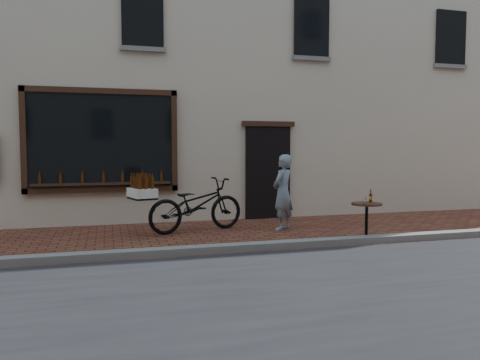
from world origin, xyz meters
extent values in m
plane|color=#58271C|center=(0.00, 0.00, 0.00)|extent=(90.00, 90.00, 0.00)
cube|color=slate|center=(0.00, 0.20, 0.06)|extent=(90.00, 0.25, 0.12)
cube|color=beige|center=(0.00, 6.50, 5.00)|extent=(28.00, 6.00, 10.00)
cube|color=black|center=(-1.90, 3.45, 1.85)|extent=(3.00, 0.06, 2.00)
cube|color=black|center=(-1.90, 3.43, 2.91)|extent=(3.24, 0.10, 0.12)
cube|color=black|center=(-1.90, 3.43, 0.79)|extent=(3.24, 0.10, 0.12)
cube|color=black|center=(-3.46, 3.43, 1.85)|extent=(0.12, 0.10, 2.24)
cube|color=black|center=(-0.34, 3.43, 1.85)|extent=(0.12, 0.10, 2.24)
cube|color=black|center=(-1.90, 3.38, 0.92)|extent=(2.90, 0.16, 0.05)
cube|color=black|center=(1.90, 3.46, 1.10)|extent=(1.10, 0.10, 2.20)
cube|color=black|center=(1.90, 3.43, 2.26)|extent=(1.30, 0.10, 0.12)
cylinder|color=#3D1C07|center=(-3.15, 3.38, 1.04)|extent=(0.06, 0.06, 0.19)
cylinder|color=#3D1C07|center=(-2.73, 3.38, 1.04)|extent=(0.06, 0.06, 0.19)
cylinder|color=#3D1C07|center=(-2.32, 3.38, 1.04)|extent=(0.06, 0.06, 0.19)
cylinder|color=#3D1C07|center=(-1.90, 3.38, 1.04)|extent=(0.06, 0.06, 0.19)
cylinder|color=#3D1C07|center=(-1.48, 3.38, 1.04)|extent=(0.06, 0.06, 0.19)
cylinder|color=#3D1C07|center=(-1.07, 3.38, 1.04)|extent=(0.06, 0.06, 0.19)
cylinder|color=#3D1C07|center=(-0.65, 3.38, 1.04)|extent=(0.06, 0.06, 0.19)
cube|color=black|center=(-1.00, 3.46, 4.60)|extent=(0.90, 0.06, 1.40)
cube|color=black|center=(3.00, 3.46, 4.60)|extent=(0.90, 0.06, 1.40)
cube|color=black|center=(7.00, 3.46, 4.60)|extent=(0.90, 0.06, 1.40)
imported|color=black|center=(-0.08, 2.18, 0.54)|extent=(2.18, 1.26, 1.08)
cube|color=black|center=(-1.17, 1.87, 0.74)|extent=(0.55, 0.67, 0.04)
cube|color=white|center=(-1.17, 1.87, 0.85)|extent=(0.56, 0.69, 0.17)
cylinder|color=#3D1C07|center=(-1.00, 1.69, 1.04)|extent=(0.07, 0.07, 0.23)
cylinder|color=#3D1C07|center=(-1.11, 1.66, 1.04)|extent=(0.07, 0.07, 0.23)
cylinder|color=#3D1C07|center=(-1.23, 1.63, 1.04)|extent=(0.07, 0.07, 0.23)
cylinder|color=#3D1C07|center=(-1.04, 1.83, 1.04)|extent=(0.07, 0.07, 0.23)
cylinder|color=#3D1C07|center=(-1.15, 1.80, 1.04)|extent=(0.07, 0.07, 0.23)
cylinder|color=#3D1C07|center=(-1.27, 1.77, 1.04)|extent=(0.07, 0.07, 0.23)
cylinder|color=#3D1C07|center=(-1.08, 1.97, 1.04)|extent=(0.07, 0.07, 0.23)
cylinder|color=#3D1C07|center=(-1.19, 1.94, 1.04)|extent=(0.07, 0.07, 0.23)
cylinder|color=#3D1C07|center=(-1.31, 1.90, 1.04)|extent=(0.07, 0.07, 0.23)
cylinder|color=#3D1C07|center=(-1.12, 2.11, 1.04)|extent=(0.07, 0.07, 0.23)
cylinder|color=#3D1C07|center=(-1.23, 2.08, 1.04)|extent=(0.07, 0.07, 0.23)
cylinder|color=#3D1C07|center=(-1.35, 2.04, 1.04)|extent=(0.07, 0.07, 0.23)
cylinder|color=black|center=(2.71, 0.35, 0.01)|extent=(0.40, 0.40, 0.03)
cylinder|color=black|center=(2.71, 0.35, 0.35)|extent=(0.05, 0.05, 0.64)
cylinder|color=#321B10|center=(2.71, 0.35, 0.68)|extent=(0.55, 0.55, 0.04)
cylinder|color=gold|center=(2.82, 0.40, 0.78)|extent=(0.06, 0.06, 0.05)
cylinder|color=white|center=(2.62, 0.29, 0.76)|extent=(0.07, 0.07, 0.12)
imported|color=gray|center=(1.68, 1.89, 0.78)|extent=(0.68, 0.65, 1.56)
camera|label=1|loc=(-1.79, -7.11, 1.70)|focal=35.00mm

